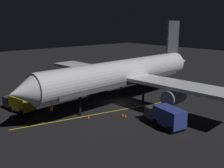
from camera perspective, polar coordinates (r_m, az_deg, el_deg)
name	(u,v)px	position (r m, az deg, el deg)	size (l,w,h in m)	color
ground_plane	(121,104)	(42.46, 2.04, -4.32)	(180.00, 180.00, 0.20)	black
apron_guide_stripe	(111,112)	(38.45, -0.25, -6.06)	(0.24, 28.30, 0.01)	gold
airliner	(124,74)	(41.68, 2.68, 2.26)	(37.31, 37.77, 13.07)	white
baggage_truck	(20,103)	(40.52, -19.57, -4.02)	(5.76, 3.15, 2.41)	gold
catering_truck	(166,117)	(33.43, 11.78, -7.04)	(6.07, 3.28, 2.60)	navy
ground_crew_worker	(52,111)	(37.15, -13.08, -5.70)	(0.40, 0.40, 1.74)	black
traffic_cone_near_left	(123,115)	(36.48, 2.33, -6.76)	(0.50, 0.50, 0.55)	#EA590F
traffic_cone_near_right	(125,116)	(36.16, 2.95, -6.96)	(0.50, 0.50, 0.55)	#EA590F
traffic_cone_under_wing	(88,116)	(35.98, -5.20, -7.10)	(0.50, 0.50, 0.55)	#EA590F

